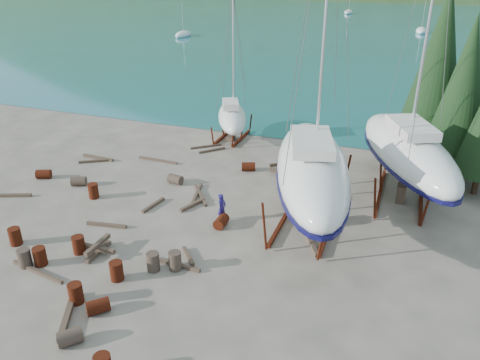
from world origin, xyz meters
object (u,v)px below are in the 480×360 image
(large_sailboat_far, at_px, (408,151))
(worker, at_px, (222,208))
(large_sailboat_near, at_px, (312,168))
(small_sailboat_shore, at_px, (232,117))

(large_sailboat_far, distance_m, worker, 10.89)
(worker, bearing_deg, large_sailboat_near, -61.42)
(large_sailboat_near, height_order, small_sailboat_shore, large_sailboat_near)
(large_sailboat_far, xyz_separation_m, small_sailboat_shore, (-12.75, 5.80, -1.14))
(large_sailboat_far, xyz_separation_m, worker, (-8.73, -6.17, -2.11))
(small_sailboat_shore, xyz_separation_m, worker, (4.03, -11.97, -0.97))
(small_sailboat_shore, height_order, worker, small_sailboat_shore)
(large_sailboat_far, relative_size, worker, 11.17)
(large_sailboat_near, distance_m, worker, 5.11)
(small_sailboat_shore, bearing_deg, large_sailboat_far, -48.34)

